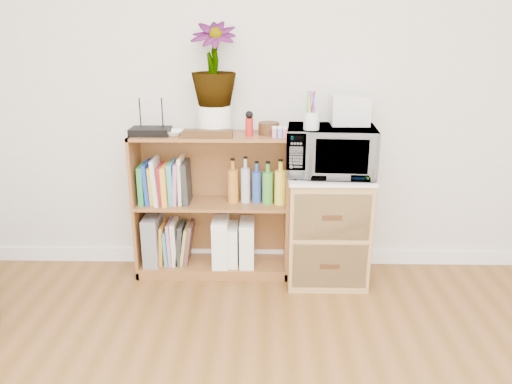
{
  "coord_description": "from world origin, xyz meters",
  "views": [
    {
      "loc": [
        0.0,
        -0.98,
        1.57
      ],
      "look_at": [
        -0.06,
        1.95,
        0.62
      ],
      "focal_mm": 35.0,
      "sensor_mm": 36.0,
      "label": 1
    }
  ],
  "objects": [
    {
      "name": "skirting_board",
      "position": [
        0.0,
        2.24,
        0.05
      ],
      "size": [
        4.0,
        0.02,
        0.1
      ],
      "primitive_type": "cube",
      "color": "white",
      "rests_on": "ground"
    },
    {
      "name": "microwave",
      "position": [
        0.4,
        2.02,
        0.87
      ],
      "size": [
        0.56,
        0.4,
        0.3
      ],
      "primitive_type": "imported",
      "rotation": [
        0.0,
        0.0,
        -0.07
      ],
      "color": "silver",
      "rests_on": "wicker_unit"
    },
    {
      "name": "pen_cup",
      "position": [
        0.27,
        1.94,
        1.07
      ],
      "size": [
        0.09,
        0.09,
        0.1
      ],
      "primitive_type": "cylinder",
      "color": "silver",
      "rests_on": "microwave"
    },
    {
      "name": "plant_pot",
      "position": [
        -0.32,
        2.12,
        1.04
      ],
      "size": [
        0.21,
        0.21,
        0.18
      ],
      "primitive_type": "cylinder",
      "color": "white",
      "rests_on": "bookshelf"
    },
    {
      "name": "lower_books",
      "position": [
        -0.6,
        2.1,
        0.21
      ],
      "size": [
        0.23,
        0.19,
        0.3
      ],
      "color": "orange",
      "rests_on": "bookshelf"
    },
    {
      "name": "potted_plant",
      "position": [
        -0.32,
        2.12,
        1.38
      ],
      "size": [
        0.28,
        0.28,
        0.5
      ],
      "primitive_type": "imported",
      "color": "#3A6E2C",
      "rests_on": "plant_pot"
    },
    {
      "name": "white_bowl",
      "position": [
        -0.58,
        2.07,
        0.97
      ],
      "size": [
        0.13,
        0.13,
        0.03
      ],
      "primitive_type": "imported",
      "color": "white",
      "rests_on": "bookshelf"
    },
    {
      "name": "file_box",
      "position": [
        -0.75,
        2.1,
        0.24
      ],
      "size": [
        0.1,
        0.26,
        0.33
      ],
      "primitive_type": "cube",
      "color": "slate",
      "rests_on": "bookshelf"
    },
    {
      "name": "router",
      "position": [
        -0.72,
        2.08,
        0.97
      ],
      "size": [
        0.25,
        0.17,
        0.04
      ],
      "primitive_type": "cube",
      "color": "black",
      "rests_on": "bookshelf"
    },
    {
      "name": "magazine_holder_left",
      "position": [
        -0.29,
        2.09,
        0.23
      ],
      "size": [
        0.1,
        0.26,
        0.32
      ],
      "primitive_type": "cube",
      "color": "white",
      "rests_on": "bookshelf"
    },
    {
      "name": "liquor_bottles",
      "position": [
        -0.05,
        2.1,
        0.64
      ],
      "size": [
        0.38,
        0.07,
        0.29
      ],
      "color": "#B97322",
      "rests_on": "bookshelf"
    },
    {
      "name": "cookbooks",
      "position": [
        -0.65,
        2.1,
        0.63
      ],
      "size": [
        0.32,
        0.2,
        0.3
      ],
      "color": "#217D43",
      "rests_on": "bookshelf"
    },
    {
      "name": "magazine_holder_mid",
      "position": [
        -0.22,
        2.09,
        0.2
      ],
      "size": [
        0.09,
        0.22,
        0.27
      ],
      "primitive_type": "cube",
      "color": "white",
      "rests_on": "bookshelf"
    },
    {
      "name": "bookshelf",
      "position": [
        -0.35,
        2.1,
        0.47
      ],
      "size": [
        1.0,
        0.3,
        0.95
      ],
      "primitive_type": "cube",
      "color": "brown",
      "rests_on": "ground"
    },
    {
      "name": "kokeshi_doll",
      "position": [
        -0.1,
        2.06,
        1.0
      ],
      "size": [
        0.05,
        0.05,
        0.11
      ],
      "primitive_type": "cylinder",
      "color": "#B51616",
      "rests_on": "bookshelf"
    },
    {
      "name": "trinket_box",
      "position": [
        -0.35,
        2.0,
        0.97
      ],
      "size": [
        0.3,
        0.07,
        0.05
      ],
      "primitive_type": "cube",
      "color": "#321C0D",
      "rests_on": "bookshelf"
    },
    {
      "name": "wicker_unit",
      "position": [
        0.4,
        2.02,
        0.35
      ],
      "size": [
        0.5,
        0.45,
        0.7
      ],
      "primitive_type": "cube",
      "color": "#9E7542",
      "rests_on": "ground"
    },
    {
      "name": "magazine_holder_right",
      "position": [
        -0.12,
        2.09,
        0.22
      ],
      "size": [
        0.09,
        0.24,
        0.3
      ],
      "primitive_type": "cube",
      "color": "white",
      "rests_on": "bookshelf"
    },
    {
      "name": "small_appliance",
      "position": [
        0.52,
        2.11,
        1.11
      ],
      "size": [
        0.23,
        0.19,
        0.18
      ],
      "primitive_type": "cube",
      "color": "silver",
      "rests_on": "microwave"
    },
    {
      "name": "paint_jars",
      "position": [
        0.09,
        2.01,
        0.98
      ],
      "size": [
        0.11,
        0.04,
        0.06
      ],
      "primitive_type": "cube",
      "color": "pink",
      "rests_on": "bookshelf"
    },
    {
      "name": "wooden_bowl",
      "position": [
        0.02,
        2.11,
        0.99
      ],
      "size": [
        0.13,
        0.13,
        0.08
      ],
      "primitive_type": "cylinder",
      "color": "#331B0E",
      "rests_on": "bookshelf"
    }
  ]
}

